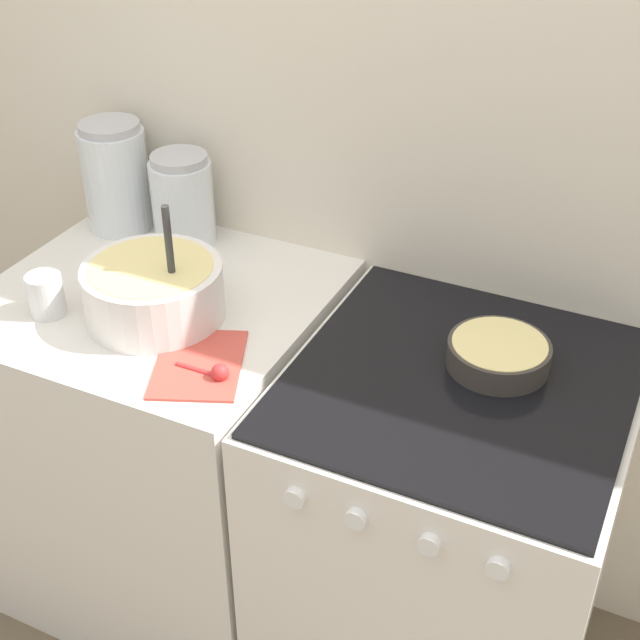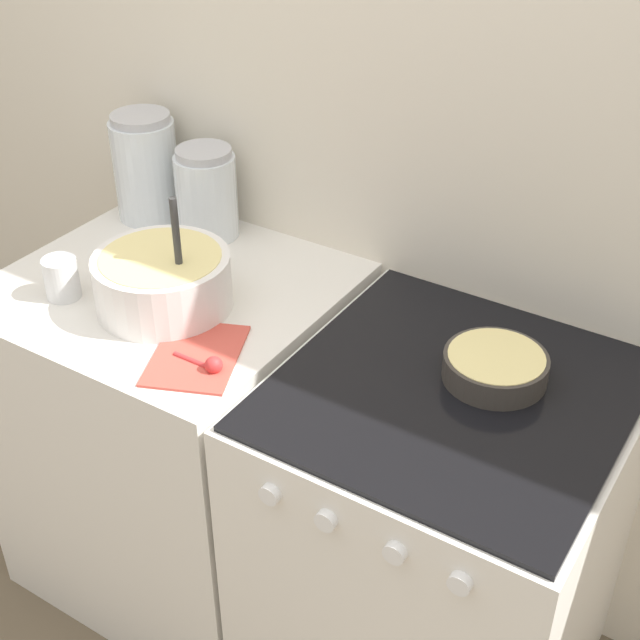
# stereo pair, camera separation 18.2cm
# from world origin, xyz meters

# --- Properties ---
(wall_back) EXTENTS (4.49, 0.05, 2.40)m
(wall_back) POSITION_xyz_m (0.00, 0.72, 1.20)
(wall_back) COLOR beige
(wall_back) RESTS_ON ground_plane
(countertop_cabinet) EXTENTS (0.74, 0.70, 0.89)m
(countertop_cabinet) POSITION_xyz_m (-0.37, 0.35, 0.45)
(countertop_cabinet) COLOR silver
(countertop_cabinet) RESTS_ON ground_plane
(stove) EXTENTS (0.68, 0.71, 0.89)m
(stove) POSITION_xyz_m (0.35, 0.35, 0.45)
(stove) COLOR white
(stove) RESTS_ON ground_plane
(mixing_bowl) EXTENTS (0.30, 0.30, 0.28)m
(mixing_bowl) POSITION_xyz_m (-0.31, 0.28, 0.97)
(mixing_bowl) COLOR white
(mixing_bowl) RESTS_ON countertop_cabinet
(baking_pan) EXTENTS (0.20, 0.20, 0.06)m
(baking_pan) POSITION_xyz_m (0.40, 0.42, 0.92)
(baking_pan) COLOR #38332D
(baking_pan) RESTS_ON stove
(storage_jar_left) EXTENTS (0.16, 0.16, 0.28)m
(storage_jar_left) POSITION_xyz_m (-0.63, 0.60, 1.01)
(storage_jar_left) COLOR silver
(storage_jar_left) RESTS_ON countertop_cabinet
(storage_jar_middle) EXTENTS (0.15, 0.15, 0.23)m
(storage_jar_middle) POSITION_xyz_m (-0.44, 0.60, 0.99)
(storage_jar_middle) COLOR silver
(storage_jar_middle) RESTS_ON countertop_cabinet
(tin_can) EXTENTS (0.08, 0.08, 0.09)m
(tin_can) POSITION_xyz_m (-0.53, 0.19, 0.94)
(tin_can) COLOR silver
(tin_can) RESTS_ON countertop_cabinet
(recipe_page) EXTENTS (0.25, 0.28, 0.01)m
(recipe_page) POSITION_xyz_m (-0.14, 0.17, 0.90)
(recipe_page) COLOR #CC4C3F
(recipe_page) RESTS_ON countertop_cabinet
(measuring_spoon) EXTENTS (0.12, 0.04, 0.04)m
(measuring_spoon) POSITION_xyz_m (-0.08, 0.14, 0.91)
(measuring_spoon) COLOR red
(measuring_spoon) RESTS_ON countertop_cabinet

